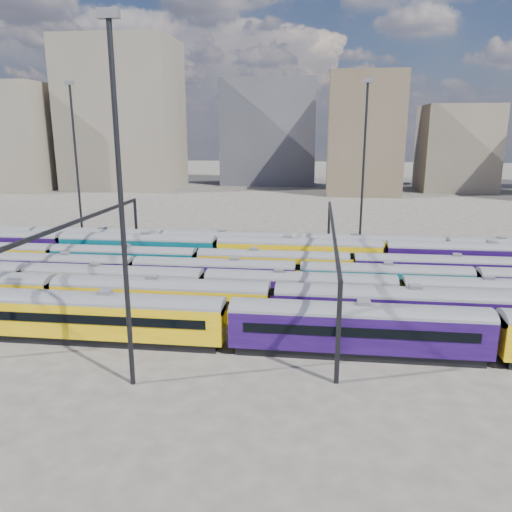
# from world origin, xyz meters

# --- Properties ---
(ground) EXTENTS (500.00, 500.00, 0.00)m
(ground) POSITION_xyz_m (0.00, 0.00, 0.00)
(ground) COLOR #433D38
(ground) RESTS_ON ground
(rake_0) EXTENTS (130.13, 3.17, 5.35)m
(rake_0) POSITION_xyz_m (0.91, -15.00, 2.81)
(rake_0) COLOR black
(rake_0) RESTS_ON ground
(rake_1) EXTENTS (129.04, 3.15, 5.30)m
(rake_1) POSITION_xyz_m (4.27, -10.00, 2.79)
(rake_1) COLOR black
(rake_1) RESTS_ON ground
(rake_2) EXTENTS (99.85, 2.93, 4.92)m
(rake_2) POSITION_xyz_m (6.67, -5.00, 2.58)
(rake_2) COLOR black
(rake_2) RESTS_ON ground
(rake_3) EXTENTS (114.48, 2.79, 4.69)m
(rake_3) POSITION_xyz_m (-12.93, 0.00, 2.46)
(rake_3) COLOR black
(rake_3) RESTS_ON ground
(rake_4) EXTENTS (114.27, 2.79, 4.68)m
(rake_4) POSITION_xyz_m (12.56, 5.00, 2.46)
(rake_4) COLOR black
(rake_4) RESTS_ON ground
(rake_5) EXTENTS (153.46, 3.20, 5.41)m
(rake_5) POSITION_xyz_m (5.96, 10.00, 2.84)
(rake_5) COLOR black
(rake_5) RESTS_ON ground
(rake_6) EXTENTS (119.01, 2.90, 4.88)m
(rake_6) POSITION_xyz_m (5.88, 15.00, 2.56)
(rake_6) COLOR black
(rake_6) RESTS_ON ground
(gantry_1) EXTENTS (0.35, 40.35, 8.03)m
(gantry_1) POSITION_xyz_m (-20.00, 0.00, 6.79)
(gantry_1) COLOR black
(gantry_1) RESTS_ON ground
(gantry_2) EXTENTS (0.35, 40.35, 8.03)m
(gantry_2) POSITION_xyz_m (10.00, 0.00, 6.79)
(gantry_2) COLOR black
(gantry_2) RESTS_ON ground
(mast_1) EXTENTS (1.40, 0.50, 25.60)m
(mast_1) POSITION_xyz_m (-30.00, 22.00, 13.97)
(mast_1) COLOR black
(mast_1) RESTS_ON ground
(mast_2) EXTENTS (1.40, 0.50, 25.60)m
(mast_2) POSITION_xyz_m (-5.00, -22.00, 13.97)
(mast_2) COLOR black
(mast_2) RESTS_ON ground
(mast_3) EXTENTS (1.40, 0.50, 25.60)m
(mast_3) POSITION_xyz_m (15.00, 24.00, 13.97)
(mast_3) COLOR black
(mast_3) RESTS_ON ground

